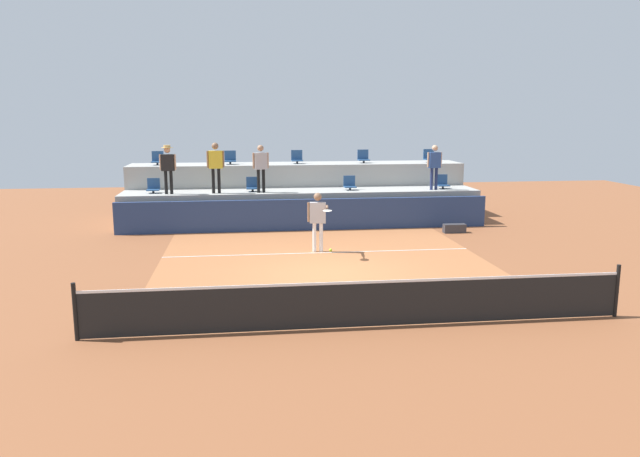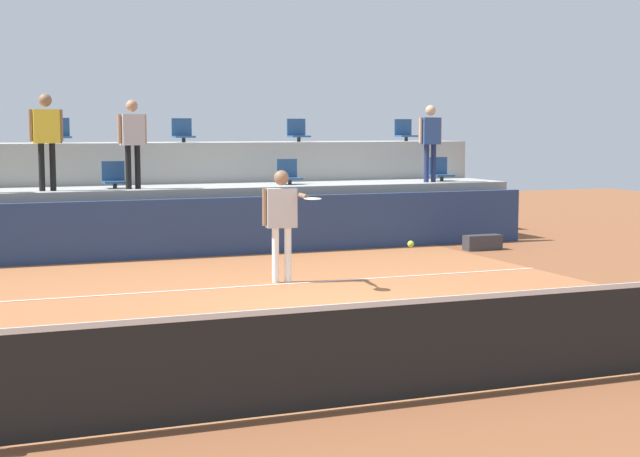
{
  "view_description": "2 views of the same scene",
  "coord_description": "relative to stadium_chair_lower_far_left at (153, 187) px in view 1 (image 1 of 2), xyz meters",
  "views": [
    {
      "loc": [
        -2.19,
        -14.88,
        4.01
      ],
      "look_at": [
        -0.32,
        -0.36,
        1.26
      ],
      "focal_mm": 34.21,
      "sensor_mm": 36.0,
      "label": 1
    },
    {
      "loc": [
        -4.86,
        -11.35,
        2.4
      ],
      "look_at": [
        -0.57,
        -0.46,
        1.17
      ],
      "focal_mm": 53.54,
      "sensor_mm": 36.0,
      "label": 2
    }
  ],
  "objects": [
    {
      "name": "ground_plane",
      "position": [
        5.32,
        -7.23,
        -1.46
      ],
      "size": [
        40.0,
        40.0,
        0.0
      ],
      "primitive_type": "plane",
      "color": "brown"
    },
    {
      "name": "stadium_chair_lower_far_left",
      "position": [
        0.0,
        0.0,
        0.0
      ],
      "size": [
        0.44,
        0.4,
        0.52
      ],
      "color": "#2D2D33",
      "rests_on": "seating_tier_lower"
    },
    {
      "name": "spectator_leaning_on_rail",
      "position": [
        2.23,
        -0.38,
        0.87
      ],
      "size": [
        0.62,
        0.26,
        1.78
      ],
      "color": "black",
      "rests_on": "seating_tier_lower"
    },
    {
      "name": "equipment_bag",
      "position": [
        10.33,
        -2.33,
        -1.31
      ],
      "size": [
        0.76,
        0.28,
        0.3
      ],
      "primitive_type": "cube",
      "color": "#333338",
      "rests_on": "ground_plane"
    },
    {
      "name": "stadium_chair_upper_right",
      "position": [
        7.95,
        1.8,
        0.85
      ],
      "size": [
        0.44,
        0.4,
        0.52
      ],
      "color": "#2D2D33",
      "rests_on": "seating_tier_upper"
    },
    {
      "name": "tennis_player",
      "position": [
        5.31,
        -4.69,
        -0.38
      ],
      "size": [
        0.61,
        1.26,
        1.76
      ],
      "color": "white",
      "rests_on": "ground_plane"
    },
    {
      "name": "stadium_chair_lower_far_right",
      "position": [
        10.63,
        0.0,
        0.0
      ],
      "size": [
        0.44,
        0.4,
        0.52
      ],
      "color": "#2D2D33",
      "rests_on": "seating_tier_lower"
    },
    {
      "name": "stadium_chair_upper_far_right",
      "position": [
        10.65,
        1.8,
        0.85
      ],
      "size": [
        0.44,
        0.4,
        0.52
      ],
      "color": "#2D2D33",
      "rests_on": "seating_tier_upper"
    },
    {
      "name": "spectator_with_hat",
      "position": [
        0.58,
        -0.38,
        0.83
      ],
      "size": [
        0.58,
        0.44,
        1.71
      ],
      "color": "black",
      "rests_on": "seating_tier_lower"
    },
    {
      "name": "seating_tier_lower",
      "position": [
        5.32,
        0.07,
        -0.84
      ],
      "size": [
        13.0,
        1.8,
        1.25
      ],
      "primitive_type": "cube",
      "color": "#9E9E99",
      "rests_on": "ground_plane"
    },
    {
      "name": "stadium_chair_lower_left",
      "position": [
        3.5,
        0.0,
        0.0
      ],
      "size": [
        0.44,
        0.4,
        0.52
      ],
      "color": "#2D2D33",
      "rests_on": "seating_tier_lower"
    },
    {
      "name": "stadium_chair_upper_center",
      "position": [
        5.29,
        1.8,
        0.85
      ],
      "size": [
        0.44,
        0.4,
        0.52
      ],
      "color": "#2D2D33",
      "rests_on": "seating_tier_upper"
    },
    {
      "name": "spectator_in_white",
      "position": [
        10.17,
        -0.38,
        0.77
      ],
      "size": [
        0.58,
        0.25,
        1.65
      ],
      "color": "navy",
      "rests_on": "seating_tier_lower"
    },
    {
      "name": "seating_tier_upper",
      "position": [
        5.32,
        1.87,
        -0.41
      ],
      "size": [
        13.0,
        1.8,
        2.1
      ],
      "primitive_type": "cube",
      "color": "#9E9E99",
      "rests_on": "ground_plane"
    },
    {
      "name": "stadium_chair_lower_right",
      "position": [
        7.08,
        0.0,
        0.0
      ],
      "size": [
        0.44,
        0.4,
        0.52
      ],
      "color": "#2D2D33",
      "rests_on": "seating_tier_lower"
    },
    {
      "name": "court_inner_paint",
      "position": [
        5.32,
        -6.23,
        -1.46
      ],
      "size": [
        9.0,
        10.0,
        0.01
      ],
      "primitive_type": "cube",
      "color": "#A36038",
      "rests_on": "ground_plane"
    },
    {
      "name": "tennis_ball",
      "position": [
        4.94,
        -9.8,
        -0.26
      ],
      "size": [
        0.07,
        0.07,
        0.07
      ],
      "color": "#CCE033"
    },
    {
      "name": "tennis_net",
      "position": [
        5.32,
        -11.23,
        -0.97
      ],
      "size": [
        10.48,
        0.08,
        1.07
      ],
      "color": "black",
      "rests_on": "ground_plane"
    },
    {
      "name": "stadium_chair_upper_left",
      "position": [
        2.7,
        1.8,
        0.85
      ],
      "size": [
        0.44,
        0.4,
        0.52
      ],
      "color": "#2D2D33",
      "rests_on": "seating_tier_upper"
    },
    {
      "name": "spectator_in_grey",
      "position": [
        3.8,
        -0.38,
        0.8
      ],
      "size": [
        0.59,
        0.28,
        1.69
      ],
      "color": "black",
      "rests_on": "seating_tier_lower"
    },
    {
      "name": "court_service_line",
      "position": [
        5.32,
        -4.83,
        -1.46
      ],
      "size": [
        9.0,
        0.06,
        0.0
      ],
      "primitive_type": "cube",
      "color": "silver",
      "rests_on": "ground_plane"
    },
    {
      "name": "sponsor_backboard",
      "position": [
        5.32,
        -1.23,
        -0.91
      ],
      "size": [
        13.0,
        0.16,
        1.1
      ],
      "primitive_type": "cube",
      "color": "navy",
      "rests_on": "ground_plane"
    },
    {
      "name": "stadium_chair_upper_far_left",
      "position": [
        -0.05,
        1.8,
        0.85
      ],
      "size": [
        0.44,
        0.4,
        0.52
      ],
      "color": "#2D2D33",
      "rests_on": "seating_tier_upper"
    }
  ]
}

